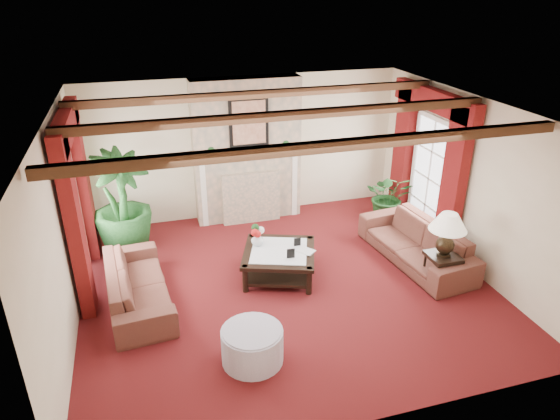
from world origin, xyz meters
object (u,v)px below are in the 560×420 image
object	(u,v)px
sofa_left	(136,278)
sofa_right	(417,237)
coffee_table	(279,263)
ottoman	(252,346)
side_table	(441,270)
potted_palm	(124,224)

from	to	relation	value
sofa_left	sofa_right	size ratio (longest dim) A/B	0.92
coffee_table	ottoman	world-z (taller)	coffee_table
coffee_table	sofa_left	bearing A→B (deg)	-157.01
sofa_left	ottoman	size ratio (longest dim) A/B	2.77
sofa_right	side_table	world-z (taller)	sofa_right
sofa_right	ottoman	distance (m)	3.54
side_table	potted_palm	bearing A→B (deg)	151.41
sofa_left	side_table	size ratio (longest dim) A/B	4.00
sofa_right	potted_palm	size ratio (longest dim) A/B	1.13
potted_palm	coffee_table	xyz separation A→B (m)	(2.29, -1.55, -0.27)
sofa_left	sofa_right	distance (m)	4.45
sofa_left	side_table	xyz separation A→B (m)	(4.43, -0.82, -0.14)
potted_palm	sofa_right	bearing A→B (deg)	-20.60
sofa_right	side_table	bearing A→B (deg)	-7.36
sofa_left	ottoman	distance (m)	2.10
sofa_left	coffee_table	bearing A→B (deg)	-91.43
sofa_left	potted_palm	bearing A→B (deg)	0.26
sofa_right	potted_palm	xyz separation A→B (m)	(-4.59, 1.73, 0.06)
side_table	sofa_right	bearing A→B (deg)	88.91
ottoman	sofa_left	bearing A→B (deg)	128.25
coffee_table	ottoman	distance (m)	1.96
side_table	ottoman	bearing A→B (deg)	-165.30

